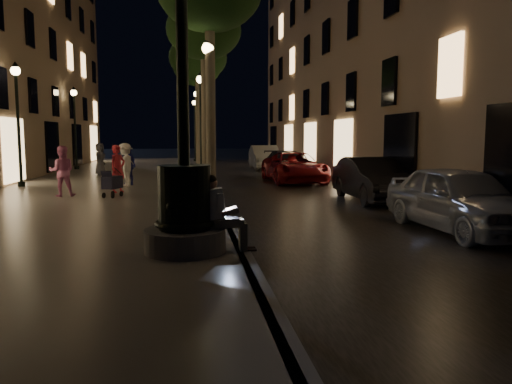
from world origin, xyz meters
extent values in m
plane|color=black|center=(0.00, 15.00, 0.00)|extent=(120.00, 120.00, 0.00)
cube|color=black|center=(3.00, 15.00, 0.01)|extent=(6.00, 45.00, 0.02)
cube|color=slate|center=(-4.00, 15.00, 0.10)|extent=(8.00, 45.00, 0.20)
cube|color=#59595B|center=(0.00, 15.00, 0.10)|extent=(0.25, 45.00, 0.20)
cube|color=#856E53|center=(10.00, 18.00, 7.50)|extent=(8.00, 36.00, 15.00)
cylinder|color=#59595B|center=(-1.00, 2.00, 0.40)|extent=(1.40, 1.40, 0.40)
cylinder|color=black|center=(-1.00, 2.00, 1.15)|extent=(0.90, 0.90, 1.10)
torus|color=black|center=(-1.00, 2.00, 0.70)|extent=(1.04, 1.04, 0.10)
torus|color=black|center=(-1.00, 2.00, 1.55)|extent=(0.89, 0.89, 0.09)
cylinder|color=black|center=(-1.00, 2.00, 3.30)|extent=(0.20, 0.20, 3.20)
cube|color=tan|center=(-0.45, 2.00, 0.69)|extent=(0.36, 0.24, 0.18)
cube|color=white|center=(-0.51, 2.00, 1.02)|extent=(0.44, 0.26, 0.56)
sphere|color=tan|center=(-0.54, 2.00, 1.39)|extent=(0.21, 0.21, 0.21)
sphere|color=black|center=(-0.55, 2.00, 1.43)|extent=(0.21, 0.21, 0.21)
cube|color=tan|center=(-0.21, 1.91, 0.69)|extent=(0.45, 0.13, 0.14)
cube|color=tan|center=(-0.21, 2.09, 0.69)|extent=(0.45, 0.13, 0.14)
cube|color=tan|center=(0.00, 1.91, 0.44)|extent=(0.13, 0.12, 0.49)
cube|color=tan|center=(0.00, 2.09, 0.44)|extent=(0.13, 0.12, 0.49)
cube|color=black|center=(0.10, 1.91, 0.21)|extent=(0.26, 0.10, 0.03)
cube|color=black|center=(0.10, 2.09, 0.21)|extent=(0.26, 0.10, 0.03)
cube|color=black|center=(-0.19, 2.00, 0.77)|extent=(0.24, 0.33, 0.02)
cube|color=black|center=(-0.35, 2.00, 0.88)|extent=(0.09, 0.33, 0.21)
cube|color=#B2D7FF|center=(-0.34, 2.00, 0.88)|extent=(0.06, 0.30, 0.18)
cylinder|color=#6B604C|center=(-0.25, 8.00, 2.70)|extent=(0.28, 0.28, 5.00)
cylinder|color=#6B604C|center=(-0.20, 14.00, 2.75)|extent=(0.28, 0.28, 5.10)
ellipsoid|color=black|center=(-0.20, 14.00, 6.40)|extent=(3.00, 3.00, 2.40)
cylinder|color=#6B604C|center=(-0.30, 20.00, 2.65)|extent=(0.28, 0.28, 4.90)
ellipsoid|color=black|center=(-0.30, 20.00, 6.20)|extent=(3.00, 3.00, 2.40)
cylinder|color=#6B604C|center=(-0.22, 26.00, 2.80)|extent=(0.28, 0.28, 5.20)
ellipsoid|color=black|center=(-0.22, 26.00, 6.50)|extent=(3.00, 3.00, 2.40)
cylinder|color=black|center=(-0.30, 8.00, 0.30)|extent=(0.28, 0.28, 0.20)
cylinder|color=black|center=(-0.30, 8.00, 2.40)|extent=(0.12, 0.12, 4.40)
sphere|color=#FFD88C|center=(-0.30, 8.00, 4.65)|extent=(0.36, 0.36, 0.36)
cone|color=black|center=(-0.30, 8.00, 4.90)|extent=(0.30, 0.30, 0.22)
cylinder|color=black|center=(-0.30, 16.00, 0.30)|extent=(0.28, 0.28, 0.20)
cylinder|color=black|center=(-0.30, 16.00, 2.40)|extent=(0.12, 0.12, 4.40)
sphere|color=#FFD88C|center=(-0.30, 16.00, 4.65)|extent=(0.36, 0.36, 0.36)
cone|color=black|center=(-0.30, 16.00, 4.90)|extent=(0.30, 0.30, 0.22)
cylinder|color=black|center=(-0.30, 24.00, 0.30)|extent=(0.28, 0.28, 0.20)
cylinder|color=black|center=(-0.30, 24.00, 2.40)|extent=(0.12, 0.12, 4.40)
sphere|color=#FFD88C|center=(-0.30, 24.00, 4.65)|extent=(0.36, 0.36, 0.36)
cone|color=black|center=(-0.30, 24.00, 4.90)|extent=(0.30, 0.30, 0.22)
cylinder|color=black|center=(-0.30, 32.00, 0.30)|extent=(0.28, 0.28, 0.20)
cylinder|color=black|center=(-0.30, 32.00, 2.40)|extent=(0.12, 0.12, 4.40)
sphere|color=#FFD88C|center=(-0.30, 32.00, 4.65)|extent=(0.36, 0.36, 0.36)
cone|color=black|center=(-0.30, 32.00, 4.90)|extent=(0.30, 0.30, 0.22)
cylinder|color=black|center=(-7.40, 14.00, 0.30)|extent=(0.28, 0.28, 0.20)
cylinder|color=black|center=(-7.40, 14.00, 2.40)|extent=(0.12, 0.12, 4.40)
sphere|color=#FFD88C|center=(-7.40, 14.00, 4.65)|extent=(0.36, 0.36, 0.36)
cone|color=black|center=(-7.40, 14.00, 4.90)|extent=(0.30, 0.30, 0.22)
cylinder|color=black|center=(-7.40, 24.00, 0.30)|extent=(0.28, 0.28, 0.20)
cylinder|color=black|center=(-7.40, 24.00, 2.40)|extent=(0.12, 0.12, 4.40)
sphere|color=#FFD88C|center=(-7.40, 24.00, 4.65)|extent=(0.36, 0.36, 0.36)
cone|color=black|center=(-7.40, 24.00, 4.90)|extent=(0.30, 0.30, 0.22)
cube|color=black|center=(-3.35, 9.97, 0.69)|extent=(0.63, 0.77, 0.40)
cube|color=black|center=(-3.47, 9.69, 0.95)|extent=(0.38, 0.28, 0.26)
cylinder|color=black|center=(-3.60, 9.79, 0.29)|extent=(0.10, 0.18, 0.18)
cylinder|color=black|center=(-3.31, 9.67, 0.29)|extent=(0.10, 0.18, 0.18)
cylinder|color=black|center=(-3.39, 10.28, 0.29)|extent=(0.10, 0.18, 0.18)
cylinder|color=black|center=(-3.10, 10.15, 0.29)|extent=(0.10, 0.18, 0.18)
cylinder|color=black|center=(-3.21, 10.30, 1.04)|extent=(0.18, 0.37, 0.24)
imported|color=#ADB1B5|center=(5.20, 3.95, 0.76)|extent=(2.06, 4.57, 1.52)
imported|color=black|center=(5.20, 9.34, 0.73)|extent=(1.59, 4.47, 1.47)
imported|color=maroon|center=(4.00, 16.13, 0.71)|extent=(2.50, 5.15, 1.41)
imported|color=#2B2B2F|center=(4.21, 19.00, 0.70)|extent=(1.96, 4.80, 1.39)
imported|color=#9D9E98|center=(4.00, 25.07, 0.77)|extent=(1.74, 4.72, 1.54)
imported|color=red|center=(-3.35, 11.37, 1.03)|extent=(0.70, 0.72, 1.66)
imported|color=#C36799|center=(-5.01, 10.45, 1.03)|extent=(0.89, 0.74, 1.66)
imported|color=white|center=(-3.37, 13.74, 1.05)|extent=(1.05, 1.26, 1.69)
imported|color=navy|center=(-3.27, 14.04, 0.98)|extent=(0.84, 0.97, 1.57)
imported|color=#353439|center=(-5.26, 19.25, 1.01)|extent=(0.62, 0.86, 1.62)
imported|color=black|center=(-1.01, 8.16, 0.60)|extent=(1.61, 0.95, 0.80)
camera|label=1|loc=(-0.95, -6.55, 2.21)|focal=35.00mm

